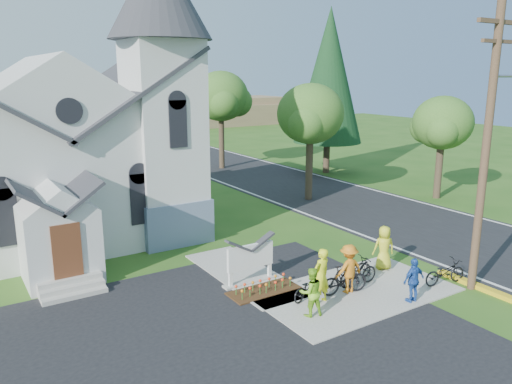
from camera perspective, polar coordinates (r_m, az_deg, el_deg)
ground at (r=17.16m, az=8.68°, el=-13.01°), size 120.00×120.00×0.00m
road at (r=34.18m, az=4.85°, el=0.56°), size 8.00×90.00×0.02m
sidewalk at (r=18.41m, az=11.23°, el=-11.13°), size 7.00×4.00×0.05m
church at (r=24.52m, az=-21.22°, el=7.03°), size 12.35×12.00×13.00m
church_sign at (r=18.44m, az=-0.65°, el=-7.44°), size 2.20×0.40×1.70m
flower_bed at (r=18.13m, az=0.89°, el=-11.22°), size 2.60×1.10×0.07m
utility_pole at (r=18.67m, az=24.99°, el=5.43°), size 3.45×0.28×10.00m
tree_road_near at (r=30.14m, az=6.24°, el=8.81°), size 4.00×4.00×7.05m
tree_road_mid at (r=40.39m, az=-4.03°, el=10.82°), size 4.40×4.40×7.80m
tree_road_far at (r=32.43m, az=20.55°, el=7.35°), size 3.60×3.60×6.30m
conifer at (r=38.81m, az=8.35°, el=12.99°), size 5.20×5.20×12.40m
distant_hills at (r=69.34m, az=-21.29°, el=8.05°), size 61.00×10.00×5.60m
cyclist_0 at (r=17.05m, az=7.46°, el=-9.45°), size 0.75×0.55×1.90m
bike_0 at (r=17.47m, az=5.98°, el=-10.73°), size 1.68×0.98×0.84m
cyclist_1 at (r=16.19m, az=6.30°, el=-11.29°), size 0.89×0.76×1.60m
bike_1 at (r=17.92m, az=10.08°, el=-9.83°), size 1.84×0.87×1.07m
cyclist_2 at (r=17.81m, az=17.58°, el=-9.58°), size 0.92×0.41×1.55m
bike_2 at (r=19.20m, az=11.10°, el=-8.60°), size 1.65×0.68×0.85m
cyclist_3 at (r=17.96m, az=10.53°, el=-8.60°), size 1.15×0.68×1.75m
bike_3 at (r=18.69m, az=11.62°, el=-8.98°), size 1.71×0.56×1.02m
cyclist_4 at (r=20.33m, az=14.40°, el=-6.17°), size 1.01×0.85×1.75m
bike_4 at (r=19.71m, az=20.77°, el=-8.56°), size 1.83×0.90×0.92m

